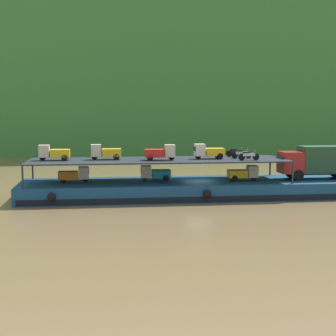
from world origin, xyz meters
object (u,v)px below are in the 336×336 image
cargo_barge (199,189)px  motorcycle_upper_port (249,156)px  covered_lorry (317,161)px  motorcycle_upper_stbd (236,152)px  mini_truck_lower_aft (155,173)px  mini_truck_upper_mid (105,152)px  mini_truck_lower_mid (243,173)px  mini_truck_upper_stern (54,153)px  mini_truck_upper_bow (209,151)px  mini_truck_upper_fore (161,152)px  motorcycle_upper_centre (241,154)px  mini_truck_lower_stern (74,174)px

cargo_barge → motorcycle_upper_port: 5.54m
covered_lorry → motorcycle_upper_stbd: size_ratio=4.14×
covered_lorry → cargo_barge: bearing=179.1°
cargo_barge → covered_lorry: bearing=-0.9°
motorcycle_upper_port → motorcycle_upper_stbd: 3.86m
mini_truck_lower_aft → motorcycle_upper_port: motorcycle_upper_port is taller
mini_truck_lower_aft → mini_truck_upper_mid: size_ratio=1.00×
mini_truck_lower_mid → motorcycle_upper_port: motorcycle_upper_port is taller
mini_truck_upper_stern → mini_truck_upper_bow: 14.01m
cargo_barge → mini_truck_upper_fore: mini_truck_upper_fore is taller
mini_truck_lower_aft → motorcycle_upper_centre: bearing=-3.8°
cargo_barge → motorcycle_upper_port: size_ratio=17.12×
mini_truck_lower_aft → mini_truck_upper_bow: bearing=-5.8°
mini_truck_lower_mid → motorcycle_upper_stbd: size_ratio=1.44×
mini_truck_lower_stern → mini_truck_lower_aft: bearing=1.4°
cargo_barge → mini_truck_upper_mid: size_ratio=11.78×
covered_lorry → motorcycle_upper_port: 7.41m
motorcycle_upper_stbd → covered_lorry: bearing=-16.2°
cargo_barge → mini_truck_upper_stern: bearing=178.7°
mini_truck_upper_stern → motorcycle_upper_centre: (17.10, -0.28, -0.26)m
covered_lorry → mini_truck_lower_mid: (-7.21, -0.24, -1.00)m
mini_truck_lower_mid → motorcycle_upper_stbd: motorcycle_upper_stbd is taller
motorcycle_upper_port → mini_truck_upper_stern: bearing=172.7°
mini_truck_upper_fore → covered_lorry: bearing=1.7°
mini_truck_lower_mid → mini_truck_lower_aft: bearing=173.1°
cargo_barge → mini_truck_upper_fore: bearing=-170.1°
motorcycle_upper_port → motorcycle_upper_centre: size_ratio=1.00×
cargo_barge → mini_truck_upper_bow: size_ratio=11.77×
covered_lorry → motorcycle_upper_stbd: bearing=163.8°
cargo_barge → mini_truck_lower_aft: bearing=172.1°
mini_truck_upper_mid → mini_truck_upper_fore: bearing=-13.1°
motorcycle_upper_port → motorcycle_upper_stbd: (-0.19, 3.85, 0.00)m
covered_lorry → mini_truck_lower_stern: (-22.65, 0.57, -1.00)m
motorcycle_upper_centre → mini_truck_lower_mid: bearing=-76.7°
cargo_barge → motorcycle_upper_stbd: motorcycle_upper_stbd is taller
mini_truck_upper_mid → motorcycle_upper_centre: mini_truck_upper_mid is taller
mini_truck_lower_mid → mini_truck_upper_stern: bearing=177.6°
mini_truck_upper_stern → motorcycle_upper_stbd: 17.14m
mini_truck_upper_fore → mini_truck_upper_bow: (4.52, 0.70, 0.00)m
cargo_barge → motorcycle_upper_stbd: size_ratio=17.13×
motorcycle_upper_centre → mini_truck_lower_stern: bearing=178.6°
mini_truck_upper_stern → motorcycle_upper_port: 17.39m
mini_truck_upper_mid → motorcycle_upper_stbd: size_ratio=1.45×
mini_truck_upper_bow → cargo_barge: bearing=-175.9°
motorcycle_upper_stbd → motorcycle_upper_port: bearing=-87.2°
covered_lorry → mini_truck_lower_aft: size_ratio=2.86×
mini_truck_upper_mid → motorcycle_upper_centre: (12.53, -0.49, -0.26)m
mini_truck_lower_mid → mini_truck_upper_fore: (-7.72, -0.21, 2.00)m
mini_truck_upper_fore → motorcycle_upper_stbd: size_ratio=1.46×
mini_truck_lower_stern → motorcycle_upper_centre: bearing=-1.4°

